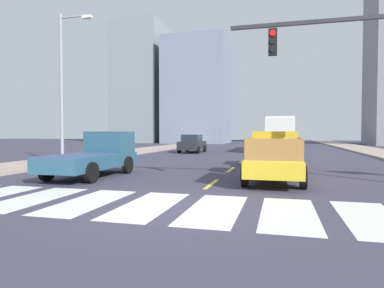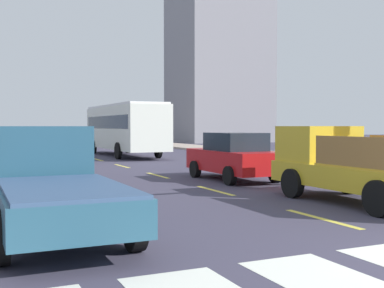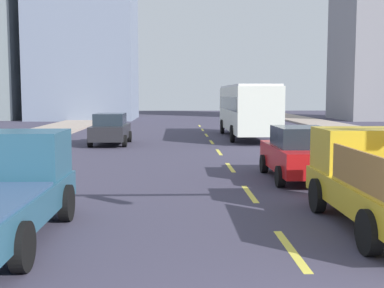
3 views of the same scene
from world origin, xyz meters
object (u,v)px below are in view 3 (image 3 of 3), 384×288
(pickup_stakebed, at_px, (379,181))
(sedan_far, at_px, (111,129))
(city_bus, at_px, (247,107))
(pickup_dark, at_px, (3,189))
(sedan_near_right, at_px, (299,153))

(pickup_stakebed, xyz_separation_m, sedan_far, (-7.90, 17.13, -0.08))
(pickup_stakebed, bearing_deg, sedan_far, 115.23)
(pickup_stakebed, height_order, city_bus, city_bus)
(pickup_stakebed, bearing_deg, pickup_dark, -175.27)
(pickup_stakebed, distance_m, pickup_dark, 7.67)
(pickup_dark, relative_size, sedan_far, 1.18)
(sedan_far, distance_m, sedan_near_right, 13.79)
(pickup_dark, distance_m, city_bus, 23.12)
(pickup_dark, bearing_deg, sedan_far, 88.63)
(pickup_stakebed, distance_m, city_bus, 21.18)
(city_bus, relative_size, sedan_near_right, 2.45)
(pickup_dark, bearing_deg, pickup_stakebed, 2.07)
(pickup_dark, xyz_separation_m, city_bus, (7.84, 21.72, 1.03))
(pickup_dark, relative_size, sedan_near_right, 1.18)
(pickup_stakebed, relative_size, sedan_near_right, 1.18)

